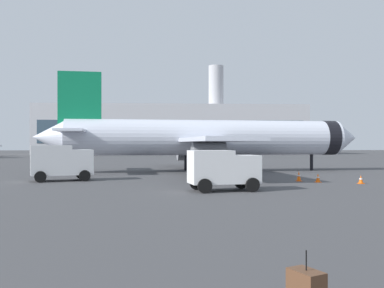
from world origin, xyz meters
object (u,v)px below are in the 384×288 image
(airplane_at_gate, at_px, (205,138))
(cargo_van, at_px, (223,168))
(safety_cone_mid, at_px, (361,180))
(safety_cone_near, at_px, (318,178))
(safety_cone_far, at_px, (299,176))
(service_truck, at_px, (61,161))

(airplane_at_gate, relative_size, cargo_van, 7.65)
(safety_cone_mid, bearing_deg, safety_cone_near, 154.18)
(cargo_van, bearing_deg, airplane_at_gate, 88.05)
(cargo_van, relative_size, safety_cone_mid, 7.28)
(safety_cone_near, xyz_separation_m, safety_cone_far, (-1.18, 1.08, 0.06))
(service_truck, distance_m, safety_cone_mid, 23.59)
(safety_cone_mid, bearing_deg, cargo_van, -158.75)
(cargo_van, distance_m, safety_cone_near, 10.07)
(service_truck, relative_size, safety_cone_far, 6.56)
(safety_cone_near, height_order, safety_cone_far, safety_cone_far)
(service_truck, height_order, safety_cone_mid, service_truck)
(safety_cone_mid, xyz_separation_m, safety_cone_far, (-3.99, 2.44, 0.08))
(safety_cone_near, relative_size, safety_cone_mid, 1.07)
(safety_cone_far, bearing_deg, cargo_van, -136.37)
(cargo_van, height_order, safety_cone_mid, cargo_van)
(service_truck, relative_size, safety_cone_near, 7.61)
(service_truck, bearing_deg, safety_cone_far, -4.40)
(safety_cone_far, bearing_deg, service_truck, 175.60)
(cargo_van, xyz_separation_m, safety_cone_near, (8.25, 5.66, -1.11))
(service_truck, relative_size, cargo_van, 1.12)
(safety_cone_far, bearing_deg, safety_cone_near, -42.32)
(cargo_van, height_order, safety_cone_far, cargo_van)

